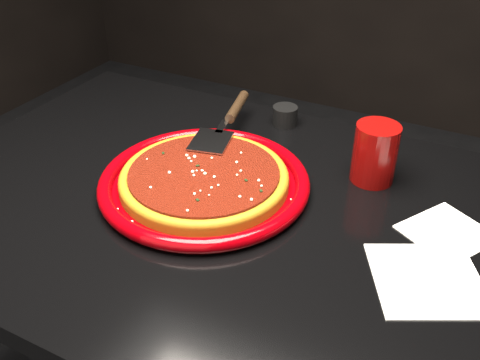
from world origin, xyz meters
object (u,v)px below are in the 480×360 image
at_px(pizza_server, 226,121).
at_px(cup, 375,153).
at_px(table, 229,339).
at_px(plate, 204,182).
at_px(ramekin, 285,116).

bearing_deg(pizza_server, cup, -13.68).
xyz_separation_m(table, plate, (-0.06, 0.02, 0.39)).
bearing_deg(cup, table, -137.47).
bearing_deg(table, cup, 42.53).
bearing_deg(ramekin, cup, -29.39).
xyz_separation_m(cup, ramekin, (-0.24, 0.14, -0.04)).
bearing_deg(table, ramekin, 94.69).
relative_size(pizza_server, cup, 2.74).
bearing_deg(table, plate, 161.74).
relative_size(plate, ramekin, 6.96).
bearing_deg(ramekin, pizza_server, -122.11).
relative_size(table, plate, 3.02).
height_order(plate, cup, cup).
xyz_separation_m(table, pizza_server, (-0.11, 0.20, 0.42)).
bearing_deg(pizza_server, plate, -86.99).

